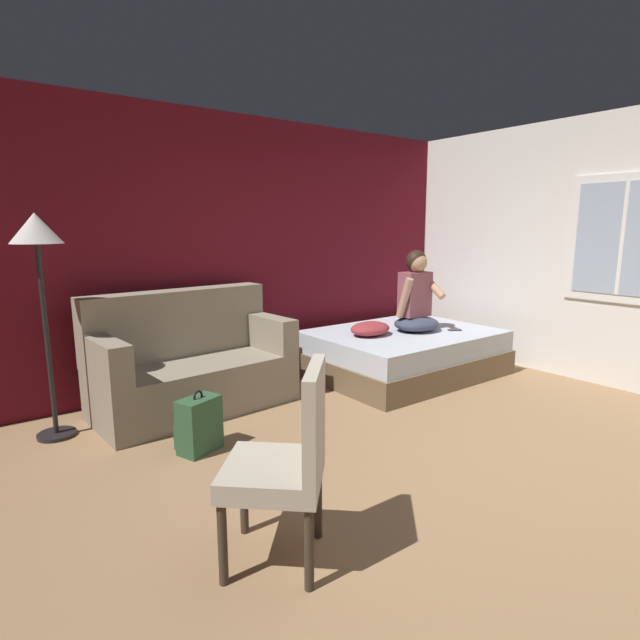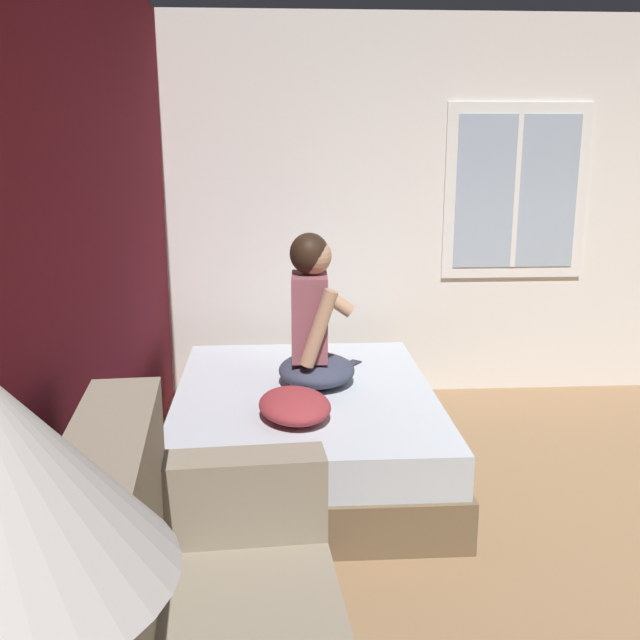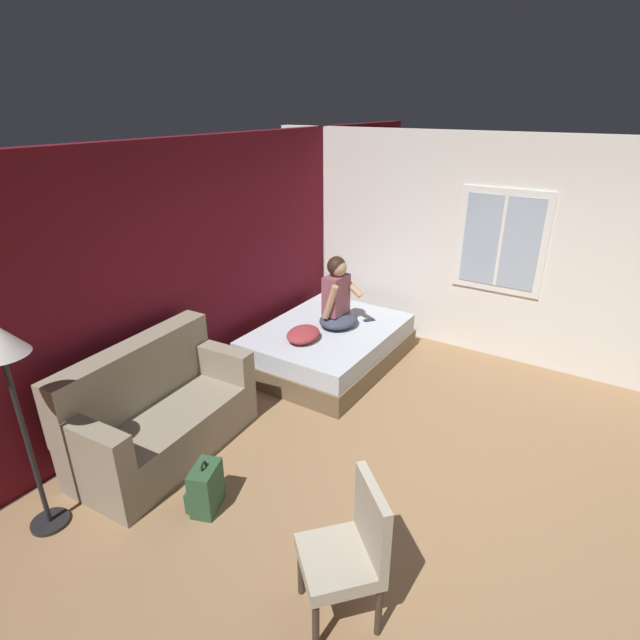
# 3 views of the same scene
# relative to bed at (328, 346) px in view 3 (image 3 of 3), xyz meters

# --- Properties ---
(ground_plane) EXTENTS (40.00, 40.00, 0.00)m
(ground_plane) POSITION_rel_bed_xyz_m (-1.40, -1.98, -0.24)
(ground_plane) COLOR #93704C
(wall_back_accent) EXTENTS (10.45, 0.16, 2.70)m
(wall_back_accent) POSITION_rel_bed_xyz_m (-1.40, 1.01, 1.11)
(wall_back_accent) COLOR maroon
(wall_back_accent) RESTS_ON ground
(wall_side_with_window) EXTENTS (0.19, 7.21, 2.70)m
(wall_side_with_window) POSITION_rel_bed_xyz_m (1.41, -1.97, 1.12)
(wall_side_with_window) COLOR silver
(wall_side_with_window) RESTS_ON ground
(bed) EXTENTS (1.98, 1.49, 0.48)m
(bed) POSITION_rel_bed_xyz_m (0.00, 0.00, 0.00)
(bed) COLOR brown
(bed) RESTS_ON ground
(couch) EXTENTS (1.75, 0.93, 1.04)m
(couch) POSITION_rel_bed_xyz_m (-2.27, 0.41, 0.16)
(couch) COLOR gray
(couch) RESTS_ON ground
(side_chair) EXTENTS (0.65, 0.65, 0.98)m
(side_chair) POSITION_rel_bed_xyz_m (-2.74, -1.87, 0.30)
(side_chair) COLOR #382D23
(side_chair) RESTS_ON ground
(person_seated) EXTENTS (0.54, 0.47, 0.88)m
(person_seated) POSITION_rel_bed_xyz_m (0.11, -0.06, 0.60)
(person_seated) COLOR #383D51
(person_seated) RESTS_ON bed
(backpack) EXTENTS (0.34, 0.31, 0.46)m
(backpack) POSITION_rel_bed_xyz_m (-2.60, -0.47, -0.04)
(backpack) COLOR #2D5133
(backpack) RESTS_ON ground
(throw_pillow) EXTENTS (0.54, 0.44, 0.14)m
(throw_pillow) POSITION_rel_bed_xyz_m (-0.44, 0.07, 0.31)
(throw_pillow) COLOR #993338
(throw_pillow) RESTS_ON bed
(cell_phone) EXTENTS (0.16, 0.14, 0.01)m
(cell_phone) POSITION_rel_bed_xyz_m (0.47, -0.32, 0.25)
(cell_phone) COLOR black
(cell_phone) RESTS_ON bed
(floor_lamp) EXTENTS (0.36, 0.36, 1.70)m
(floor_lamp) POSITION_rel_bed_xyz_m (-3.38, 0.43, 1.19)
(floor_lamp) COLOR black
(floor_lamp) RESTS_ON ground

